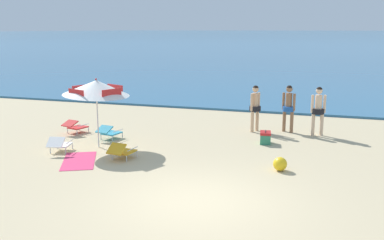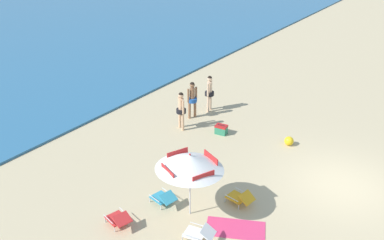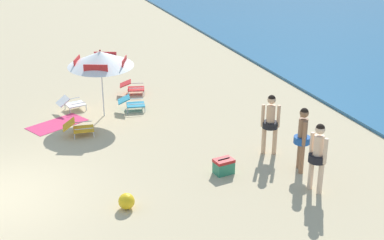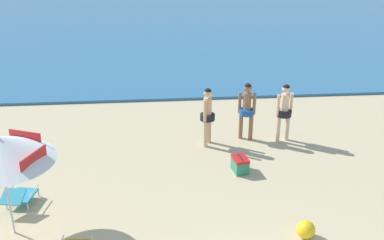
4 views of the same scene
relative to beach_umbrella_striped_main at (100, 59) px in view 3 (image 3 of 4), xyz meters
The scene contains 11 objects.
beach_umbrella_striped_main is the anchor object (origin of this frame).
lounge_chair_under_umbrella 2.39m from the beach_umbrella_striped_main, 37.41° to the right, with size 0.64×0.95×0.53m.
lounge_chair_beside_umbrella 2.09m from the beach_umbrella_striped_main, 131.04° to the right, with size 0.71×0.99×0.53m.
lounge_chair_facing_sea 2.80m from the beach_umbrella_striped_main, 141.48° to the left, with size 0.74×0.98×0.51m.
lounge_chair_spare_folded 1.93m from the beach_umbrella_striped_main, 98.37° to the left, with size 0.68×0.96×0.51m.
person_standing_near_shore 7.73m from the beach_umbrella_striped_main, 29.68° to the left, with size 0.51×0.43×1.76m.
person_standing_beside 5.87m from the beach_umbrella_striped_main, 40.23° to the left, with size 0.42×0.47×1.73m.
person_wading_in 6.97m from the beach_umbrella_striped_main, 35.63° to the left, with size 0.49×0.43×1.74m.
cooler_box 5.76m from the beach_umbrella_striped_main, 22.42° to the left, with size 0.42×0.54×0.43m.
beach_ball 6.18m from the beach_umbrella_striped_main, ahead, with size 0.38×0.38×0.38m, color yellow.
beach_towel 2.49m from the beach_umbrella_striped_main, 81.46° to the right, with size 0.90×1.80×0.01m, color #DB3866.
Camera 3 is at (11.73, 0.61, 6.39)m, focal length 49.08 mm.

